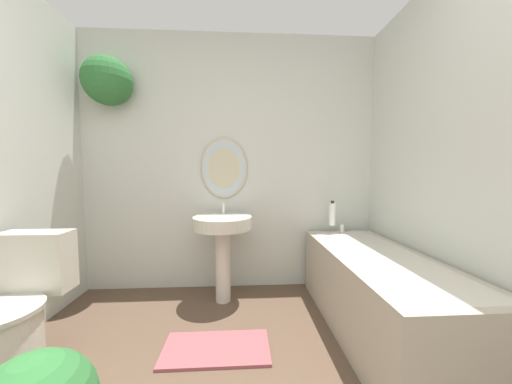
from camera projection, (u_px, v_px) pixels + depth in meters
wall_back at (215, 153)px, 2.43m from camera, size 2.85×0.41×2.40m
wall_right at (480, 156)px, 1.40m from camera, size 0.06×2.37×2.40m
toilet at (11, 324)px, 1.34m from camera, size 0.39×0.54×0.76m
pedestal_sink at (223, 235)px, 2.19m from camera, size 0.50×0.50×0.84m
bathtub at (378, 292)px, 1.77m from camera, size 0.63×1.49×0.63m
shampoo_bottle at (332, 214)px, 2.35m from camera, size 0.06×0.06×0.22m
bath_mat at (216, 349)px, 1.60m from camera, size 0.66×0.33×0.02m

